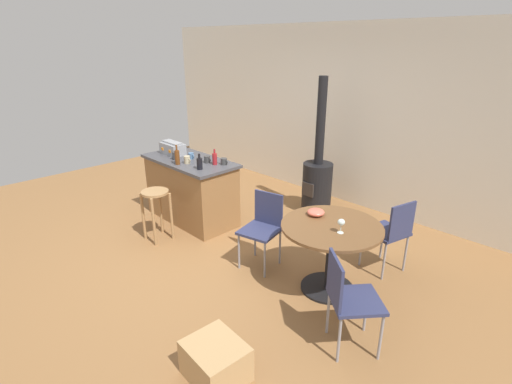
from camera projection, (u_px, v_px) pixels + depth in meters
ground_plane at (212, 248)px, 4.87m from camera, size 8.80×8.80×0.00m
back_wall at (337, 115)px, 6.07m from camera, size 8.00×0.10×2.70m
kitchen_island at (191, 190)px, 5.51m from camera, size 1.42×0.70×0.90m
wooden_stool at (156, 204)px, 4.93m from camera, size 0.34×0.34×0.67m
dining_table at (331, 241)px, 3.87m from camera, size 1.01×1.01×0.74m
folding_chair_near at (348, 296)px, 3.12m from camera, size 0.56×0.56×0.86m
folding_chair_far at (391, 230)px, 4.20m from camera, size 0.49×0.49×0.86m
folding_chair_left at (263, 225)px, 4.36m from camera, size 0.48×0.48×0.85m
wood_stove at (317, 179)px, 5.75m from camera, size 0.44×0.45×1.99m
toolbox at (173, 148)px, 5.56m from camera, size 0.38×0.23×0.19m
bottle_0 at (200, 163)px, 4.91m from camera, size 0.07×0.07×0.20m
bottle_1 at (215, 159)px, 5.10m from camera, size 0.06×0.06×0.21m
bottle_2 at (177, 157)px, 5.09m from camera, size 0.06×0.06×0.26m
cup_0 at (207, 159)px, 5.18m from camera, size 0.12×0.08×0.09m
cup_1 at (224, 161)px, 5.11m from camera, size 0.12×0.09×0.09m
cup_2 at (191, 156)px, 5.35m from camera, size 0.11×0.07×0.09m
cup_3 at (176, 156)px, 5.32m from camera, size 0.12×0.09×0.11m
cup_4 at (187, 160)px, 5.15m from camera, size 0.12×0.08×0.10m
wine_glass at (341, 223)px, 3.62m from camera, size 0.07×0.07×0.14m
serving_bowl at (316, 212)px, 4.01m from camera, size 0.18×0.18×0.07m
cardboard_box at (216, 361)px, 2.95m from camera, size 0.48×0.42×0.30m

